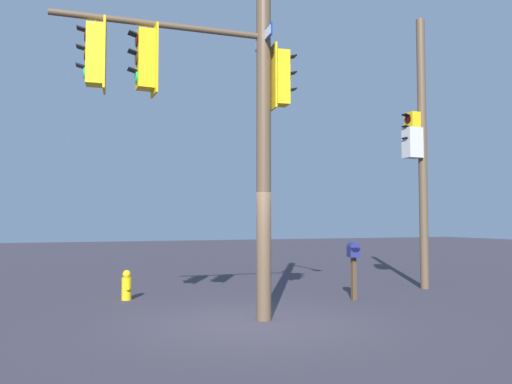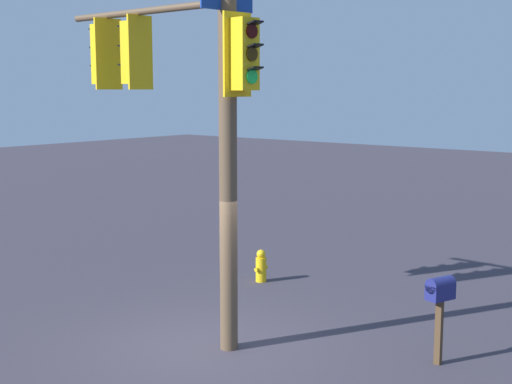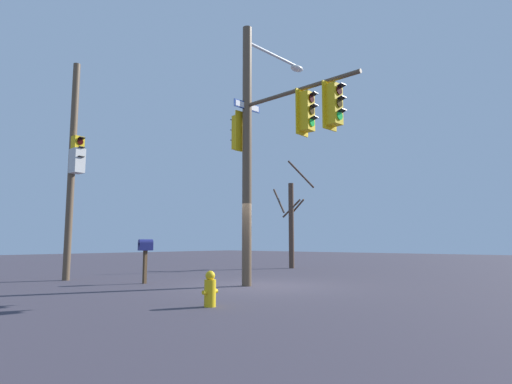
# 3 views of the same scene
# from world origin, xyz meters

# --- Properties ---
(ground_plane) EXTENTS (80.00, 80.00, 0.00)m
(ground_plane) POSITION_xyz_m (0.00, 0.00, 0.00)
(ground_plane) COLOR #39343E
(main_signal_pole_assembly) EXTENTS (3.47, 4.72, 8.25)m
(main_signal_pole_assembly) POSITION_xyz_m (-0.12, -0.39, 4.66)
(main_signal_pole_assembly) COLOR brown
(main_signal_pole_assembly) RESTS_ON ground
(secondary_pole_assembly) EXTENTS (0.39, 0.79, 7.84)m
(secondary_pole_assembly) POSITION_xyz_m (-2.86, 6.21, 4.07)
(secondary_pole_assembly) COLOR brown
(secondary_pole_assembly) RESTS_ON ground
(fire_hydrant) EXTENTS (0.38, 0.24, 0.73)m
(fire_hydrant) POSITION_xyz_m (-3.78, -1.87, 0.34)
(fire_hydrant) COLOR yellow
(fire_hydrant) RESTS_ON ground
(mailbox) EXTENTS (0.49, 0.37, 1.41)m
(mailbox) POSITION_xyz_m (-1.76, 3.31, 1.11)
(mailbox) COLOR #4C3823
(mailbox) RESTS_ON ground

